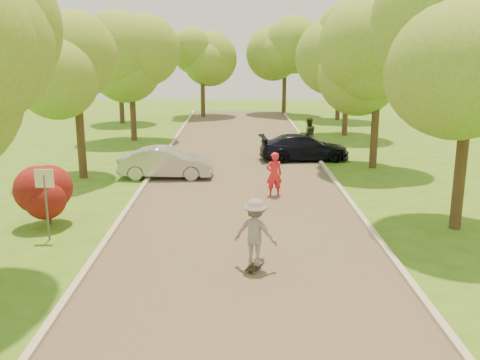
{
  "coord_description": "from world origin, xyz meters",
  "views": [
    {
      "loc": [
        -0.18,
        -11.18,
        5.57
      ],
      "look_at": [
        -0.06,
        6.21,
        1.3
      ],
      "focal_mm": 40.0,
      "sensor_mm": 36.0,
      "label": 1
    }
  ],
  "objects_px": {
    "street_sign": "(45,190)",
    "silver_sedan": "(166,163)",
    "longboard": "(255,265)",
    "person_striped": "(274,174)",
    "person_olive": "(308,135)",
    "dark_sedan": "(304,147)",
    "skateboarder": "(255,232)"
  },
  "relations": [
    {
      "from": "dark_sedan",
      "to": "longboard",
      "type": "relative_size",
      "value": 4.88
    },
    {
      "from": "street_sign",
      "to": "dark_sedan",
      "type": "height_order",
      "value": "street_sign"
    },
    {
      "from": "silver_sedan",
      "to": "longboard",
      "type": "height_order",
      "value": "silver_sedan"
    },
    {
      "from": "silver_sedan",
      "to": "person_striped",
      "type": "bearing_deg",
      "value": -122.76
    },
    {
      "from": "person_striped",
      "to": "longboard",
      "type": "bearing_deg",
      "value": 71.14
    },
    {
      "from": "street_sign",
      "to": "dark_sedan",
      "type": "xyz_separation_m",
      "value": [
        9.1,
        11.81,
        -0.9
      ]
    },
    {
      "from": "longboard",
      "to": "person_striped",
      "type": "height_order",
      "value": "person_striped"
    },
    {
      "from": "street_sign",
      "to": "silver_sedan",
      "type": "distance_m",
      "value": 8.41
    },
    {
      "from": "street_sign",
      "to": "longboard",
      "type": "bearing_deg",
      "value": -19.72
    },
    {
      "from": "person_striped",
      "to": "silver_sedan",
      "type": "bearing_deg",
      "value": -45.35
    },
    {
      "from": "longboard",
      "to": "person_olive",
      "type": "relative_size",
      "value": 0.48
    },
    {
      "from": "silver_sedan",
      "to": "person_striped",
      "type": "distance_m",
      "value": 5.54
    },
    {
      "from": "longboard",
      "to": "person_striped",
      "type": "bearing_deg",
      "value": -77.27
    },
    {
      "from": "longboard",
      "to": "dark_sedan",
      "type": "bearing_deg",
      "value": -81.55
    },
    {
      "from": "dark_sedan",
      "to": "skateboarder",
      "type": "xyz_separation_m",
      "value": [
        -3.0,
        -14.0,
        0.34
      ]
    },
    {
      "from": "street_sign",
      "to": "silver_sedan",
      "type": "bearing_deg",
      "value": 72.62
    },
    {
      "from": "street_sign",
      "to": "person_striped",
      "type": "xyz_separation_m",
      "value": [
        7.07,
        4.87,
        -0.69
      ]
    },
    {
      "from": "street_sign",
      "to": "silver_sedan",
      "type": "height_order",
      "value": "street_sign"
    },
    {
      "from": "longboard",
      "to": "silver_sedan",
      "type": "bearing_deg",
      "value": -49.97
    },
    {
      "from": "dark_sedan",
      "to": "longboard",
      "type": "height_order",
      "value": "dark_sedan"
    },
    {
      "from": "person_olive",
      "to": "person_striped",
      "type": "bearing_deg",
      "value": 62.27
    },
    {
      "from": "silver_sedan",
      "to": "dark_sedan",
      "type": "height_order",
      "value": "silver_sedan"
    },
    {
      "from": "person_olive",
      "to": "silver_sedan",
      "type": "bearing_deg",
      "value": 28.25
    },
    {
      "from": "silver_sedan",
      "to": "person_striped",
      "type": "relative_size",
      "value": 2.37
    },
    {
      "from": "street_sign",
      "to": "dark_sedan",
      "type": "distance_m",
      "value": 14.94
    },
    {
      "from": "dark_sedan",
      "to": "longboard",
      "type": "bearing_deg",
      "value": 164.11
    },
    {
      "from": "person_olive",
      "to": "dark_sedan",
      "type": "bearing_deg",
      "value": 65.18
    },
    {
      "from": "silver_sedan",
      "to": "skateboarder",
      "type": "bearing_deg",
      "value": -158.96
    },
    {
      "from": "street_sign",
      "to": "skateboarder",
      "type": "xyz_separation_m",
      "value": [
        6.1,
        -2.19,
        -0.56
      ]
    },
    {
      "from": "person_striped",
      "to": "person_olive",
      "type": "bearing_deg",
      "value": -116.42
    },
    {
      "from": "dark_sedan",
      "to": "person_striped",
      "type": "height_order",
      "value": "person_striped"
    },
    {
      "from": "street_sign",
      "to": "longboard",
      "type": "relative_size",
      "value": 2.31
    }
  ]
}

